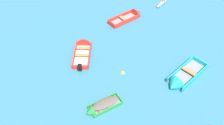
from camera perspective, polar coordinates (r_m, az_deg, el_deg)
rowboat_red_midfield_left at (r=24.78m, az=-6.49°, el=3.33°), size 1.76×4.30×1.36m
rowboat_turquoise_midfield_right at (r=22.28m, az=15.08°, el=-3.94°), size 4.13×4.51×1.46m
kayak_grey_back_row_center at (r=32.42m, az=11.51°, el=13.35°), size 2.08×3.09×0.31m
rowboat_green_far_right at (r=19.78m, az=-2.78°, el=-10.01°), size 3.01×2.60×0.99m
rowboat_red_near_left at (r=29.13m, az=4.34°, el=10.50°), size 3.86×3.70×1.16m
mooring_buoy_near_foreground at (r=22.47m, az=2.44°, el=-2.38°), size 0.37×0.37×0.37m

